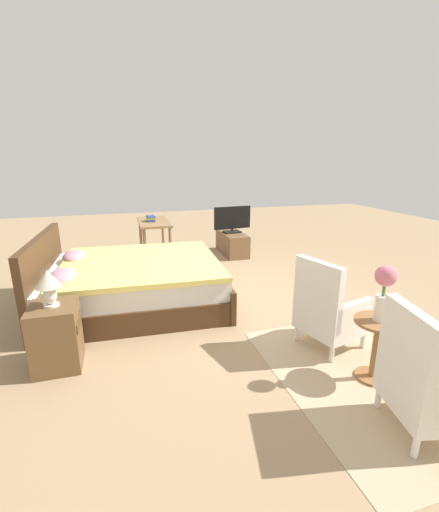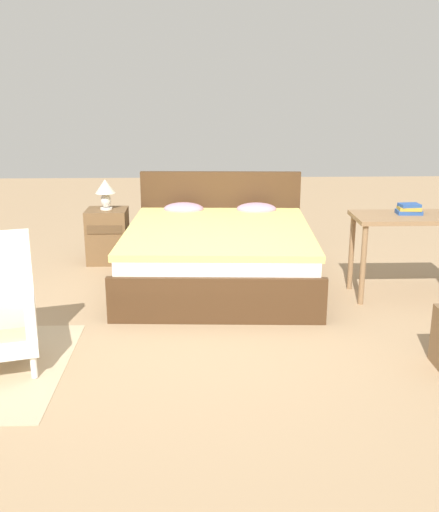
{
  "view_description": "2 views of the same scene",
  "coord_description": "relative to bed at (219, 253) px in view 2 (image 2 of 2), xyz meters",
  "views": [
    {
      "loc": [
        -4.03,
        1.25,
        1.85
      ],
      "look_at": [
        0.26,
        -0.03,
        0.55
      ],
      "focal_mm": 24.0,
      "sensor_mm": 36.0,
      "label": 1
    },
    {
      "loc": [
        0.05,
        -4.58,
        1.93
      ],
      "look_at": [
        0.2,
        -0.12,
        0.63
      ],
      "focal_mm": 42.0,
      "sensor_mm": 36.0,
      "label": 2
    }
  ],
  "objects": [
    {
      "name": "ground_plane",
      "position": [
        -0.24,
        -1.16,
        -0.3
      ],
      "size": [
        16.0,
        16.0,
        0.0
      ],
      "primitive_type": "plane",
      "color": "#A38460"
    },
    {
      "name": "bed",
      "position": [
        0.0,
        0.0,
        0.0
      ],
      "size": [
        1.92,
        2.28,
        0.96
      ],
      "color": "#472D19",
      "rests_on": "ground_plane"
    },
    {
      "name": "nightstand",
      "position": [
        -1.21,
        0.72,
        0.0
      ],
      "size": [
        0.44,
        0.41,
        0.59
      ],
      "color": "brown",
      "rests_on": "ground_plane"
    },
    {
      "name": "table_lamp",
      "position": [
        -1.21,
        0.72,
        0.51
      ],
      "size": [
        0.22,
        0.22,
        0.33
      ],
      "color": "silver",
      "rests_on": "nightstand"
    },
    {
      "name": "vanity_desk",
      "position": [
        1.73,
        -0.49,
        0.36
      ],
      "size": [
        1.04,
        0.52,
        0.77
      ],
      "color": "#8E6B47",
      "rests_on": "ground_plane"
    },
    {
      "name": "book_stack",
      "position": [
        1.72,
        -0.44,
        0.52
      ],
      "size": [
        0.23,
        0.17,
        0.1
      ],
      "color": "#284C8E",
      "rests_on": "vanity_desk"
    }
  ]
}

